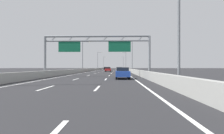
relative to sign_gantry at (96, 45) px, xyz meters
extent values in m
plane|color=#262628|center=(0.08, 72.52, -4.82)|extent=(260.00, 260.00, 0.00)
cube|color=white|center=(-1.72, -14.98, -4.81)|extent=(0.16, 3.00, 0.01)
cube|color=white|center=(-1.72, -5.98, -4.81)|extent=(0.16, 3.00, 0.01)
cube|color=white|center=(-1.72, 3.02, -4.81)|extent=(0.16, 3.00, 0.01)
cube|color=white|center=(-1.72, 12.02, -4.81)|extent=(0.16, 3.00, 0.01)
cube|color=white|center=(-1.72, 21.02, -4.81)|extent=(0.16, 3.00, 0.01)
cube|color=white|center=(-1.72, 30.02, -4.81)|extent=(0.16, 3.00, 0.01)
cube|color=white|center=(-1.72, 39.02, -4.81)|extent=(0.16, 3.00, 0.01)
cube|color=white|center=(-1.72, 48.02, -4.81)|extent=(0.16, 3.00, 0.01)
cube|color=white|center=(-1.72, 57.02, -4.81)|extent=(0.16, 3.00, 0.01)
cube|color=white|center=(-1.72, 66.02, -4.81)|extent=(0.16, 3.00, 0.01)
cube|color=white|center=(-1.72, 75.02, -4.81)|extent=(0.16, 3.00, 0.01)
cube|color=white|center=(-1.72, 84.02, -4.81)|extent=(0.16, 3.00, 0.01)
cube|color=white|center=(-1.72, 93.02, -4.81)|extent=(0.16, 3.00, 0.01)
cube|color=white|center=(-1.72, 102.02, -4.81)|extent=(0.16, 3.00, 0.01)
cube|color=white|center=(-1.72, 111.02, -4.81)|extent=(0.16, 3.00, 0.01)
cube|color=white|center=(-1.72, 120.02, -4.81)|extent=(0.16, 3.00, 0.01)
cube|color=white|center=(-1.72, 129.02, -4.81)|extent=(0.16, 3.00, 0.01)
cube|color=white|center=(1.88, -14.98, -4.81)|extent=(0.16, 3.00, 0.01)
cube|color=white|center=(1.88, -5.98, -4.81)|extent=(0.16, 3.00, 0.01)
cube|color=white|center=(1.88, 3.02, -4.81)|extent=(0.16, 3.00, 0.01)
cube|color=white|center=(1.88, 12.02, -4.81)|extent=(0.16, 3.00, 0.01)
cube|color=white|center=(1.88, 21.02, -4.81)|extent=(0.16, 3.00, 0.01)
cube|color=white|center=(1.88, 30.02, -4.81)|extent=(0.16, 3.00, 0.01)
cube|color=white|center=(1.88, 39.02, -4.81)|extent=(0.16, 3.00, 0.01)
cube|color=white|center=(1.88, 48.02, -4.81)|extent=(0.16, 3.00, 0.01)
cube|color=white|center=(1.88, 57.02, -4.81)|extent=(0.16, 3.00, 0.01)
cube|color=white|center=(1.88, 66.02, -4.81)|extent=(0.16, 3.00, 0.01)
cube|color=white|center=(1.88, 75.02, -4.81)|extent=(0.16, 3.00, 0.01)
cube|color=white|center=(1.88, 84.02, -4.81)|extent=(0.16, 3.00, 0.01)
cube|color=white|center=(1.88, 93.02, -4.81)|extent=(0.16, 3.00, 0.01)
cube|color=white|center=(1.88, 102.02, -4.81)|extent=(0.16, 3.00, 0.01)
cube|color=white|center=(1.88, 111.02, -4.81)|extent=(0.16, 3.00, 0.01)
cube|color=white|center=(1.88, 120.02, -4.81)|extent=(0.16, 3.00, 0.01)
cube|color=white|center=(1.88, 129.02, -4.81)|extent=(0.16, 3.00, 0.01)
cube|color=white|center=(-5.17, 60.52, -4.81)|extent=(0.16, 176.00, 0.01)
cube|color=white|center=(5.33, 60.52, -4.81)|extent=(0.16, 176.00, 0.01)
cube|color=#9E9E99|center=(-6.82, 82.52, -4.34)|extent=(0.45, 220.00, 0.95)
cube|color=#9E9E99|center=(6.98, 82.52, -4.34)|extent=(0.45, 220.00, 0.95)
cylinder|color=gray|center=(-7.96, 0.00, -1.72)|extent=(0.36, 0.36, 6.20)
cylinder|color=gray|center=(8.12, 0.00, -1.72)|extent=(0.36, 0.36, 6.20)
cylinder|color=gray|center=(0.08, 0.00, 1.38)|extent=(16.08, 0.32, 0.32)
cylinder|color=gray|center=(0.08, 0.00, 0.68)|extent=(16.08, 0.26, 0.26)
cylinder|color=gray|center=(-6.62, 0.00, 1.03)|extent=(0.74, 0.10, 0.74)
cylinder|color=gray|center=(-3.94, 0.00, 1.03)|extent=(0.74, 0.10, 0.74)
cylinder|color=gray|center=(-1.26, 0.00, 1.03)|extent=(0.74, 0.10, 0.74)
cylinder|color=gray|center=(1.42, 0.00, 1.03)|extent=(0.74, 0.10, 0.74)
cylinder|color=gray|center=(4.10, 0.00, 1.03)|extent=(0.74, 0.10, 0.74)
cylinder|color=gray|center=(6.78, 0.00, 1.03)|extent=(0.74, 0.10, 0.74)
cube|color=#0F5B3D|center=(-4.14, 0.00, -0.22)|extent=(3.40, 0.12, 1.60)
cube|color=#0F5B3D|center=(3.59, 0.00, -0.22)|extent=(3.40, 0.12, 1.60)
cylinder|color=slate|center=(7.78, -14.09, -0.07)|extent=(0.20, 0.20, 9.50)
cylinder|color=slate|center=(-7.62, 27.90, -0.07)|extent=(0.20, 0.20, 9.50)
cylinder|color=slate|center=(-6.52, 27.90, 4.53)|extent=(2.20, 0.12, 0.12)
cube|color=#F2EAC6|center=(-5.42, 27.90, 4.43)|extent=(0.56, 0.28, 0.20)
cylinder|color=slate|center=(7.78, 27.90, -0.07)|extent=(0.20, 0.20, 9.50)
cylinder|color=slate|center=(6.68, 27.90, 4.53)|extent=(2.20, 0.12, 0.12)
cube|color=#F2EAC6|center=(5.58, 27.90, 4.43)|extent=(0.56, 0.28, 0.20)
cylinder|color=slate|center=(-7.62, 69.89, -0.07)|extent=(0.20, 0.20, 9.50)
cylinder|color=slate|center=(-6.52, 69.89, 4.53)|extent=(2.20, 0.12, 0.12)
cube|color=#F2EAC6|center=(-5.42, 69.89, 4.43)|extent=(0.56, 0.28, 0.20)
cylinder|color=slate|center=(7.78, 69.89, -0.07)|extent=(0.20, 0.20, 9.50)
cylinder|color=slate|center=(6.68, 69.89, 4.53)|extent=(2.20, 0.12, 0.12)
cube|color=#F2EAC6|center=(5.58, 69.89, 4.43)|extent=(0.56, 0.28, 0.20)
cylinder|color=slate|center=(-7.62, 111.88, -0.07)|extent=(0.20, 0.20, 9.50)
cylinder|color=slate|center=(-6.52, 111.88, 4.53)|extent=(2.20, 0.12, 0.12)
cube|color=#F2EAC6|center=(-5.42, 111.88, 4.43)|extent=(0.56, 0.28, 0.20)
cylinder|color=slate|center=(7.78, 111.88, -0.07)|extent=(0.20, 0.20, 9.50)
cylinder|color=slate|center=(6.68, 111.88, 4.53)|extent=(2.20, 0.12, 0.12)
cube|color=#F2EAC6|center=(5.58, 111.88, 4.43)|extent=(0.56, 0.28, 0.20)
cube|color=#2347AD|center=(3.91, -4.78, -4.17)|extent=(1.70, 4.48, 0.66)
cube|color=black|center=(3.91, -4.67, -3.62)|extent=(1.50, 2.15, 0.45)
cylinder|color=black|center=(3.17, -3.09, -4.50)|extent=(0.22, 0.64, 0.64)
cylinder|color=black|center=(4.65, -3.09, -4.50)|extent=(0.22, 0.64, 0.64)
cylinder|color=black|center=(3.17, -6.47, -4.50)|extent=(0.22, 0.64, 0.64)
cylinder|color=black|center=(4.65, -6.47, -4.50)|extent=(0.22, 0.64, 0.64)
cube|color=black|center=(-3.40, 72.48, -4.15)|extent=(1.83, 4.36, 0.69)
cube|color=black|center=(-3.40, 71.87, -3.56)|extent=(1.61, 2.09, 0.49)
cylinder|color=black|center=(-4.21, 74.11, -4.50)|extent=(0.22, 0.64, 0.64)
cylinder|color=black|center=(-2.60, 74.11, -4.50)|extent=(0.22, 0.64, 0.64)
cylinder|color=black|center=(-4.21, 70.86, -4.50)|extent=(0.22, 0.64, 0.64)
cylinder|color=black|center=(-2.60, 70.86, -4.50)|extent=(0.22, 0.64, 0.64)
cube|color=#A8ADB2|center=(3.77, 22.05, -4.16)|extent=(1.81, 4.22, 0.69)
cube|color=black|center=(3.77, 22.23, -3.60)|extent=(1.59, 2.01, 0.42)
cylinder|color=black|center=(2.97, 23.62, -4.50)|extent=(0.22, 0.64, 0.64)
cylinder|color=black|center=(4.56, 23.62, -4.50)|extent=(0.22, 0.64, 0.64)
cylinder|color=black|center=(2.97, 20.49, -4.50)|extent=(0.22, 0.64, 0.64)
cylinder|color=black|center=(4.56, 20.49, -4.50)|extent=(0.22, 0.64, 0.64)
cube|color=orange|center=(-3.53, 106.09, -4.16)|extent=(1.78, 4.60, 0.68)
cube|color=black|center=(-3.53, 105.64, -3.56)|extent=(1.57, 2.15, 0.52)
cylinder|color=black|center=(-4.31, 107.84, -4.50)|extent=(0.22, 0.64, 0.64)
cylinder|color=black|center=(-2.75, 107.84, -4.50)|extent=(0.22, 0.64, 0.64)
cylinder|color=black|center=(-4.31, 104.34, -4.50)|extent=(0.22, 0.64, 0.64)
cylinder|color=black|center=(-2.75, 104.34, -4.50)|extent=(0.22, 0.64, 0.64)
cube|color=red|center=(0.26, 29.61, -4.19)|extent=(1.81, 4.57, 0.63)
cube|color=black|center=(0.26, 29.51, -3.65)|extent=(1.60, 2.03, 0.45)
cylinder|color=black|center=(-0.54, 31.34, -4.50)|extent=(0.22, 0.64, 0.64)
cylinder|color=black|center=(1.06, 31.34, -4.50)|extent=(0.22, 0.64, 0.64)
cylinder|color=black|center=(-0.54, 27.88, -4.50)|extent=(0.22, 0.64, 0.64)
cylinder|color=black|center=(1.06, 27.88, -4.50)|extent=(0.22, 0.64, 0.64)
camera|label=1|loc=(3.29, -27.34, -3.34)|focal=28.68mm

